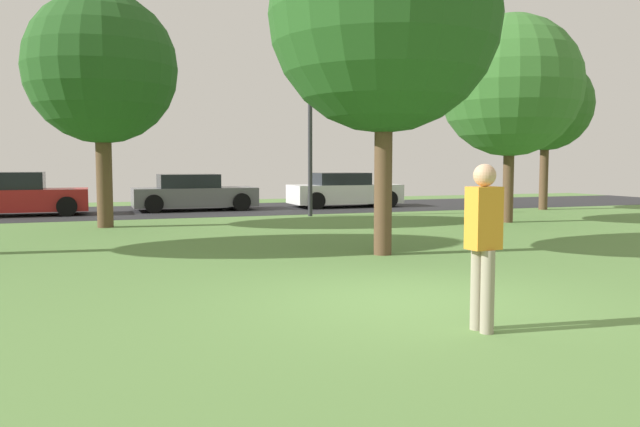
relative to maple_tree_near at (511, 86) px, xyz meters
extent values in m
plane|color=#5B8442|center=(-7.57, -8.25, -3.90)|extent=(44.00, 44.00, 0.00)
cube|color=#28282B|center=(-7.57, 7.75, -3.90)|extent=(44.00, 6.40, 0.01)
cylinder|color=brown|center=(0.00, 0.00, -2.53)|extent=(0.31, 0.31, 2.74)
sphere|color=#38702D|center=(0.00, 0.00, 0.01)|extent=(4.02, 4.02, 4.02)
cylinder|color=brown|center=(-10.99, 2.47, -2.43)|extent=(0.41, 0.41, 2.94)
sphere|color=#23511E|center=(-10.99, 2.47, 0.30)|extent=(3.96, 3.96, 3.96)
cylinder|color=brown|center=(-6.21, -4.63, -2.37)|extent=(0.33, 0.33, 3.07)
sphere|color=#23511E|center=(-6.21, -4.63, 0.49)|extent=(4.25, 4.25, 4.25)
cylinder|color=brown|center=(4.33, 3.76, -2.62)|extent=(0.31, 0.31, 2.56)
sphere|color=#2D6023|center=(4.33, 3.76, -0.06)|extent=(3.36, 3.36, 3.36)
cylinder|color=gray|center=(-7.62, -9.82, -3.48)|extent=(0.14, 0.14, 0.85)
cylinder|color=gray|center=(-7.60, -9.98, -3.48)|extent=(0.14, 0.14, 0.85)
cube|color=orange|center=(-7.61, -9.90, -2.74)|extent=(0.34, 0.25, 0.64)
sphere|color=tan|center=(-7.61, -9.90, -2.30)|extent=(0.23, 0.23, 0.23)
cube|color=#B21E1E|center=(-13.59, 7.37, -3.39)|extent=(4.33, 1.70, 0.71)
cube|color=black|center=(-13.81, 7.37, -2.76)|extent=(2.08, 1.50, 0.55)
cylinder|color=black|center=(-12.08, 8.22, -3.58)|extent=(0.64, 0.22, 0.64)
cylinder|color=black|center=(-12.08, 6.52, -3.58)|extent=(0.64, 0.22, 0.64)
cube|color=slate|center=(-7.80, 7.79, -3.41)|extent=(4.35, 1.86, 0.67)
cube|color=black|center=(-8.02, 7.79, -2.83)|extent=(2.09, 1.63, 0.49)
cylinder|color=black|center=(-6.28, 8.72, -3.58)|extent=(0.64, 0.22, 0.64)
cylinder|color=black|center=(-6.28, 6.86, -3.58)|extent=(0.64, 0.22, 0.64)
cylinder|color=black|center=(-9.32, 8.72, -3.58)|extent=(0.64, 0.22, 0.64)
cylinder|color=black|center=(-9.32, 6.86, -3.58)|extent=(0.64, 0.22, 0.64)
cube|color=white|center=(-2.01, 7.56, -3.39)|extent=(4.26, 1.79, 0.72)
cube|color=black|center=(-2.22, 7.56, -2.80)|extent=(2.05, 1.57, 0.46)
cylinder|color=black|center=(-0.52, 8.46, -3.58)|extent=(0.64, 0.22, 0.64)
cylinder|color=black|center=(-0.52, 6.67, -3.58)|extent=(0.64, 0.22, 0.64)
cylinder|color=black|center=(-3.50, 8.46, -3.58)|extent=(0.64, 0.22, 0.64)
cylinder|color=black|center=(-3.50, 6.67, -3.58)|extent=(0.64, 0.22, 0.64)
cylinder|color=#2D2D33|center=(-4.69, 3.95, -1.65)|extent=(0.14, 0.14, 4.50)
camera|label=1|loc=(-11.34, -15.33, -2.18)|focal=35.57mm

